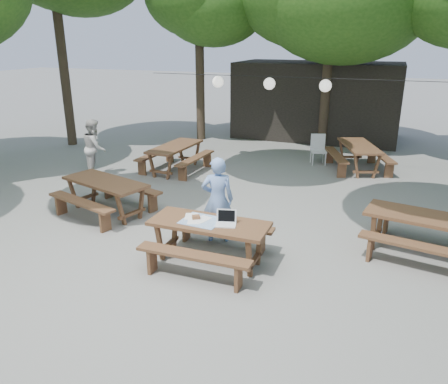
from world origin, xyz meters
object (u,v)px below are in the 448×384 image
at_px(woman, 218,200).
at_px(second_person, 95,148).
at_px(picnic_table_nw, 106,196).
at_px(plastic_chair, 318,156).
at_px(main_picnic_table, 209,242).

bearing_deg(woman, second_person, -49.77).
xyz_separation_m(picnic_table_nw, woman, (2.77, -0.40, 0.43)).
relative_size(woman, plastic_chair, 1.82).
bearing_deg(picnic_table_nw, second_person, 146.72).
height_order(second_person, plastic_chair, second_person).
bearing_deg(main_picnic_table, picnic_table_nw, 156.88).
relative_size(main_picnic_table, second_person, 1.27).
height_order(picnic_table_nw, second_person, second_person).
bearing_deg(plastic_chair, main_picnic_table, -115.39).
xyz_separation_m(main_picnic_table, woman, (-0.19, 0.87, 0.43)).
bearing_deg(plastic_chair, picnic_table_nw, -142.62).
height_order(main_picnic_table, second_person, second_person).
height_order(woman, plastic_chair, woman).
bearing_deg(second_person, picnic_table_nw, -170.62).
bearing_deg(picnic_table_nw, plastic_chair, 73.24).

